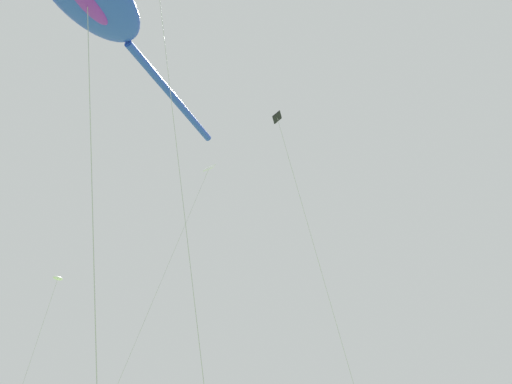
% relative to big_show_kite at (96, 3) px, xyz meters
% --- Properties ---
extents(big_show_kite, '(11.81, 4.32, 14.21)m').
position_rel_big_show_kite_xyz_m(big_show_kite, '(0.00, 0.00, 0.00)').
color(big_show_kite, blue).
rests_on(big_show_kite, ground).
extents(small_kite_diamond_red, '(4.88, 1.66, 13.52)m').
position_rel_big_show_kite_xyz_m(small_kite_diamond_red, '(9.23, -2.19, -2.45)').
color(small_kite_diamond_red, black).
rests_on(small_kite_diamond_red, ground).
extents(small_kite_stunt_black, '(4.64, 2.89, 15.21)m').
position_rel_big_show_kite_xyz_m(small_kite_stunt_black, '(13.15, 5.91, -0.18)').
color(small_kite_stunt_black, white).
rests_on(small_kite_stunt_black, ground).
extents(small_kite_bird_shape, '(1.11, 1.59, 8.13)m').
position_rel_big_show_kite_xyz_m(small_kite_bird_shape, '(9.35, 13.03, -5.84)').
color(small_kite_bird_shape, white).
rests_on(small_kite_bird_shape, ground).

